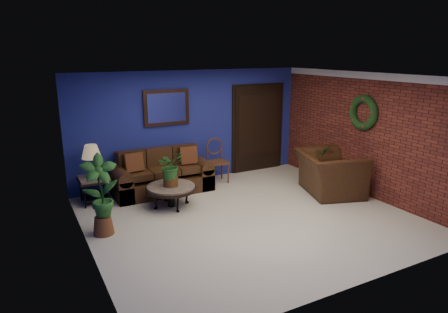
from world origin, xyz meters
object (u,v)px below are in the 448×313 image
side_chair (216,157)px  table_lamp (92,157)px  end_table (94,183)px  sofa (161,177)px  coffee_table (171,189)px  armchair (329,173)px

side_chair → table_lamp: bearing=-174.5°
end_table → side_chair: size_ratio=0.58×
sofa → side_chair: 1.37m
table_lamp → sofa: bearing=1.1°
table_lamp → side_chair: table_lamp is taller
coffee_table → armchair: 3.30m
end_table → table_lamp: 0.53m
sofa → coffee_table: size_ratio=2.11×
sofa → armchair: size_ratio=1.53×
coffee_table → end_table: (-1.26, 0.90, 0.04)m
side_chair → armchair: size_ratio=0.75×
sofa → armchair: sofa is taller
coffee_table → table_lamp: (-1.26, 0.90, 0.57)m
side_chair → armchair: side_chair is taller
coffee_table → armchair: armchair is taller
sofa → side_chair: side_chair is taller
coffee_table → armchair: (3.19, -0.84, 0.07)m
table_lamp → armchair: size_ratio=0.46×
sofa → table_lamp: size_ratio=3.31×
coffee_table → armchair: bearing=-14.8°
sofa → armchair: 3.54m
sofa → coffee_table: 0.94m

